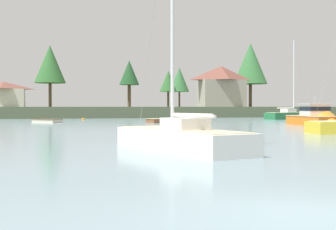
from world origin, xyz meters
TOP-DOWN VIEW (x-y plane):
  - ground_plane at (0.00, 0.00)m, footprint 422.43×422.43m
  - far_shore_bank at (0.00, 98.34)m, footprint 190.09×49.77m
  - sailboat_white at (1.28, 13.08)m, footprint 4.72×9.14m
  - sailboat_green at (33.38, 61.47)m, footprint 9.94×5.67m
  - dinghy_wood at (9.25, 50.58)m, footprint 4.11×3.43m
  - dinghy_cream at (-4.65, 54.32)m, footprint 4.00×4.04m
  - cruiser_orange at (23.40, 37.30)m, footprint 3.55×9.11m
  - mooring_buoy_white at (13.57, 49.71)m, footprint 0.43×0.43m
  - mooring_buoy_orange at (0.71, 65.76)m, footprint 0.42×0.42m
  - shore_tree_right at (41.95, 96.29)m, footprint 7.90×7.90m
  - shore_tree_far_right at (25.66, 100.20)m, footprint 4.67×4.67m
  - shore_tree_left_mid at (20.93, 92.29)m, footprint 3.75×3.75m
  - shore_tree_center_left at (11.03, 84.33)m, footprint 3.92×3.92m
  - shore_tree_far_left at (-3.87, 100.09)m, footprint 6.82×6.82m
  - cottage_near_water at (-14.31, 109.38)m, footprint 10.09×9.67m
  - cottage_hillside at (31.79, 88.81)m, footprint 10.06×6.70m

SIDE VIEW (x-z plane):
  - ground_plane at x=0.00m, z-range 0.00..0.00m
  - mooring_buoy_orange at x=0.71m, z-range -0.16..0.31m
  - mooring_buoy_white at x=13.57m, z-range -0.16..0.32m
  - dinghy_cream at x=-4.65m, z-range -0.15..0.46m
  - dinghy_wood at x=9.25m, z-range -0.19..0.55m
  - sailboat_white at x=1.28m, z-range -6.83..7.41m
  - sailboat_green at x=33.38m, z-range -6.46..7.06m
  - cruiser_orange at x=23.40m, z-range -1.61..2.61m
  - far_shore_bank at x=0.00m, z-range 0.00..1.97m
  - cottage_near_water at x=-14.31m, z-range 2.07..7.91m
  - cottage_hillside at x=31.79m, z-range 2.13..10.87m
  - shore_tree_left_mid at x=20.93m, z-range 3.55..11.38m
  - shore_tree_far_right at x=25.66m, z-range 3.71..12.94m
  - shore_tree_center_left at x=11.03m, z-range 3.99..13.08m
  - shore_tree_far_left at x=-3.87m, z-range 4.53..18.07m
  - shore_tree_right at x=41.95m, z-range 4.61..19.64m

